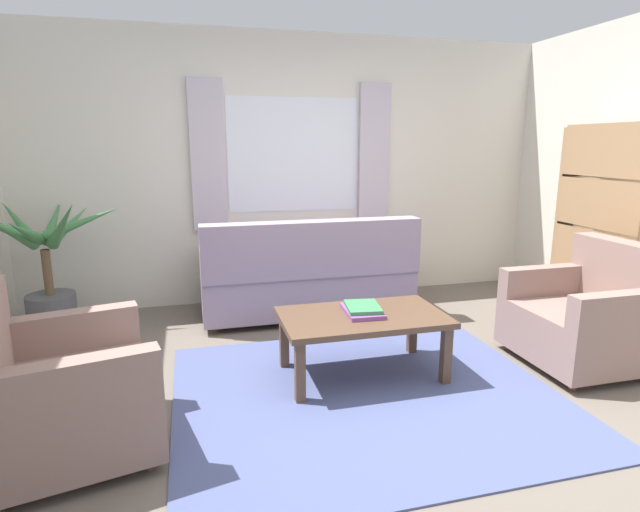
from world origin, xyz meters
TOP-DOWN VIEW (x-y plane):
  - ground_plane at (0.00, 0.00)m, footprint 6.24×6.24m
  - wall_back at (0.00, 2.26)m, footprint 5.32×0.12m
  - window_with_curtains at (0.00, 2.18)m, footprint 1.98×0.07m
  - area_rug at (0.00, 0.00)m, footprint 2.37×2.04m
  - couch at (-0.01, 1.59)m, footprint 1.90×0.82m
  - armchair_left at (-1.73, -0.19)m, footprint 0.99×1.00m
  - armchair_right at (1.70, 0.07)m, footprint 0.82×0.84m
  - coffee_table at (0.06, 0.28)m, footprint 1.10×0.64m
  - book_stack_on_table at (0.07, 0.31)m, footprint 0.26×0.34m
  - potted_plant at (-2.20, 1.72)m, footprint 1.27×1.14m
  - bookshelf at (2.35, 0.65)m, footprint 0.30×0.94m

SIDE VIEW (x-z plane):
  - ground_plane at x=0.00m, z-range 0.00..0.00m
  - area_rug at x=0.00m, z-range 0.00..0.01m
  - armchair_left at x=-1.73m, z-range -0.09..0.79m
  - armchair_right at x=1.70m, z-range -0.09..0.79m
  - couch at x=-0.01m, z-range -0.09..0.83m
  - coffee_table at x=0.06m, z-range 0.16..0.60m
  - book_stack_on_table at x=0.07m, z-range 0.44..0.49m
  - potted_plant at x=-2.20m, z-range -0.06..1.14m
  - bookshelf at x=2.35m, z-range 0.02..1.74m
  - wall_back at x=0.00m, z-range 0.00..2.60m
  - window_with_curtains at x=0.00m, z-range 0.75..2.15m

